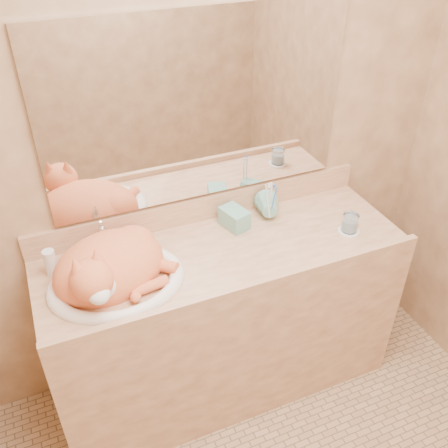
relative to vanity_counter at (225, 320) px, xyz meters
name	(u,v)px	position (x,y,z in m)	size (l,w,h in m)	color
wall_back	(200,140)	(0.00, 0.28, 0.82)	(2.40, 0.02, 2.50)	brown
vanity_counter	(225,320)	(0.00, 0.00, 0.00)	(1.60, 0.55, 0.85)	#9B6745
mirror	(200,110)	(0.00, 0.26, 0.97)	(1.30, 0.02, 0.80)	white
sink_basin	(114,267)	(-0.47, -0.02, 0.51)	(0.53, 0.44, 0.17)	white
faucet	(104,239)	(-0.47, 0.18, 0.50)	(0.04, 0.11, 0.15)	silver
cat	(108,266)	(-0.49, 0.00, 0.51)	(0.46, 0.38, 0.25)	#DB5E32
soap_dispenser	(244,215)	(0.13, 0.09, 0.53)	(0.09, 0.09, 0.20)	#6BAC99
toothbrush_cup	(270,213)	(0.27, 0.11, 0.48)	(0.12, 0.12, 0.11)	#6BAC99
toothbrushes	(271,200)	(0.27, 0.11, 0.55)	(0.03, 0.03, 0.21)	white
saucer	(349,231)	(0.57, -0.09, 0.43)	(0.10, 0.10, 0.01)	white
water_glass	(350,223)	(0.57, -0.09, 0.48)	(0.07, 0.07, 0.08)	white
lotion_bottle	(51,263)	(-0.70, 0.14, 0.48)	(0.05, 0.05, 0.12)	white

